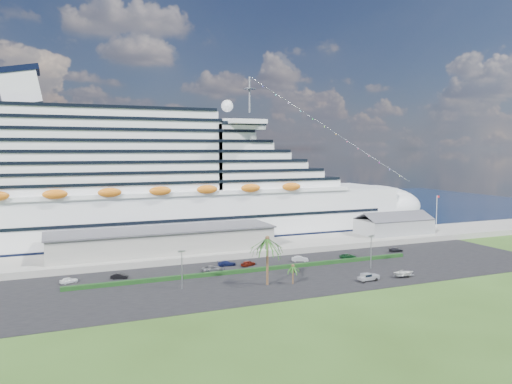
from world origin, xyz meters
name	(u,v)px	position (x,y,z in m)	size (l,w,h in m)	color
ground	(316,285)	(0.00, 0.00, 0.00)	(420.00, 420.00, 0.00)	#2D4617
asphalt_lot	(294,273)	(0.00, 11.00, 0.06)	(140.00, 38.00, 0.12)	black
wharf	(249,248)	(0.00, 40.00, 0.90)	(240.00, 20.00, 1.80)	gray
water	(176,214)	(0.00, 130.00, 0.01)	(420.00, 160.00, 0.02)	black
cruise_ship	(158,190)	(-21.53, 64.00, 16.69)	(191.00, 38.00, 54.00)	silver
terminal_building	(164,240)	(-25.00, 40.00, 5.01)	(61.00, 15.00, 6.30)	gray
port_shed	(394,226)	(52.00, 40.00, 4.40)	(24.00, 12.31, 7.37)	gray
flagpole	(437,211)	(70.04, 40.00, 8.27)	(1.08, 0.16, 12.00)	silver
hedge	(255,270)	(-8.00, 16.00, 0.57)	(88.00, 1.10, 0.90)	black
lamp_post_left	(182,265)	(-28.00, 8.00, 5.34)	(1.60, 0.35, 8.27)	gray
lamp_post_right	(371,248)	(20.00, 8.00, 5.34)	(1.60, 0.35, 8.27)	gray
palm_tall	(267,244)	(-10.00, 4.00, 9.20)	(8.82, 8.82, 11.13)	#47301E
palm_short	(293,268)	(-4.50, 2.50, 3.67)	(3.53, 3.53, 4.56)	#47301E
parked_car_0	(69,280)	(-50.02, 22.08, 0.78)	(1.56, 3.88, 1.32)	white
parked_car_1	(119,276)	(-39.24, 21.65, 0.75)	(1.34, 3.84, 1.27)	black
parked_car_2	(213,269)	(-17.45, 19.71, 0.87)	(2.49, 5.40, 1.50)	gray
parked_car_3	(227,263)	(-12.31, 24.24, 0.80)	(1.90, 4.68, 1.36)	#151C4A
parked_car_4	(248,263)	(-7.36, 21.93, 0.83)	(1.67, 4.15, 1.41)	#5F170C
parked_car_5	(300,259)	(7.13, 21.27, 0.84)	(1.52, 4.35, 1.43)	#B3B6BB
parked_car_6	(348,256)	(20.99, 19.69, 0.76)	(2.11, 4.58, 1.27)	#0E3818
parked_car_7	(396,250)	(38.58, 21.79, 0.73)	(1.72, 4.22, 1.22)	black
pickup_truck	(368,277)	(12.25, -1.90, 1.08)	(5.07, 2.11, 1.76)	black
boat_trailer	(404,273)	(21.91, -2.31, 1.17)	(5.62, 3.85, 1.59)	gray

